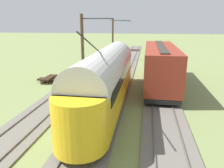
# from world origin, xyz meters

# --- Properties ---
(ground_plane) EXTENTS (220.00, 220.00, 0.00)m
(ground_plane) POSITION_xyz_m (0.00, 0.00, 0.00)
(ground_plane) COLOR olive
(track_streetcar_siding) EXTENTS (2.80, 80.00, 0.18)m
(track_streetcar_siding) POSITION_xyz_m (-4.20, -0.31, 0.05)
(track_streetcar_siding) COLOR #666059
(track_streetcar_siding) RESTS_ON ground
(track_adjacent_siding) EXTENTS (2.80, 80.00, 0.18)m
(track_adjacent_siding) POSITION_xyz_m (0.00, -0.31, 0.05)
(track_adjacent_siding) COLOR #666059
(track_adjacent_siding) RESTS_ON ground
(track_third_siding) EXTENTS (2.80, 80.00, 0.18)m
(track_third_siding) POSITION_xyz_m (4.20, -0.31, 0.05)
(track_third_siding) COLOR #666059
(track_third_siding) RESTS_ON ground
(vintage_streetcar) EXTENTS (2.65, 15.99, 5.63)m
(vintage_streetcar) POSITION_xyz_m (-0.00, 3.25, 2.25)
(vintage_streetcar) COLOR gold
(vintage_streetcar) RESTS_ON ground
(boxcar_adjacent) EXTENTS (2.96, 12.52, 3.85)m
(boxcar_adjacent) POSITION_xyz_m (-4.20, -2.80, 2.16)
(boxcar_adjacent) COLOR maroon
(boxcar_adjacent) RESTS_ON ground
(catenary_pole_foreground) EXTENTS (3.02, 0.28, 6.87)m
(catenary_pole_foreground) POSITION_xyz_m (2.71, -17.34, 3.61)
(catenary_pole_foreground) COLOR #423323
(catenary_pole_foreground) RESTS_ON ground
(catenary_pole_mid_near) EXTENTS (3.02, 0.28, 6.87)m
(catenary_pole_mid_near) POSITION_xyz_m (2.71, -0.11, 3.61)
(catenary_pole_mid_near) COLOR #423323
(catenary_pole_mid_near) RESTS_ON ground
(overhead_wire_run) EXTENTS (2.81, 21.23, 0.18)m
(overhead_wire_run) POSITION_xyz_m (0.11, -9.40, 6.33)
(overhead_wire_run) COLOR black
(overhead_wire_run) RESTS_ON ground
(spare_tie_stack) EXTENTS (2.40, 2.40, 0.54)m
(spare_tie_stack) POSITION_xyz_m (7.36, -2.48, 0.27)
(spare_tie_stack) COLOR #382819
(spare_tie_stack) RESTS_ON ground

